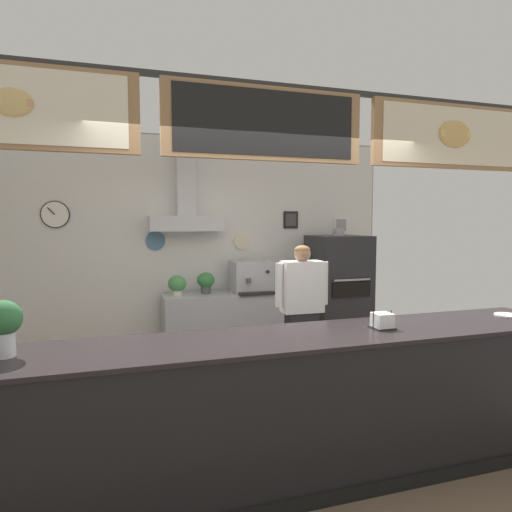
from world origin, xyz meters
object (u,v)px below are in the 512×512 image
Objects in this scene: pizza_oven at (338,295)px; espresso_machine at (251,277)px; shop_worker at (302,316)px; potted_thyme at (291,278)px; potted_sage at (177,284)px; napkin_holder at (382,321)px; basil_vase at (3,325)px; condiment_plate at (507,315)px; potted_oregano at (206,281)px.

pizza_oven reaches higher than espresso_machine.
shop_worker is 3.09× the size of espresso_machine.
potted_thyme is 1.16× the size of potted_sage.
basil_vase reaches higher than napkin_holder.
napkin_holder reaches higher than condiment_plate.
shop_worker reaches higher than basil_vase.
condiment_plate is (1.46, -2.70, -0.05)m from espresso_machine.
pizza_oven is 6.29× the size of potted_oregano.
potted_oregano is at bearing 105.87° from napkin_holder.
potted_thyme is at bearing 82.24° from napkin_holder.
potted_sage is at bearing 176.24° from pizza_oven.
basil_vase is at bearing 179.97° from condiment_plate.
shop_worker is at bearing 134.03° from condiment_plate.
potted_thyme is at bearing 166.81° from pizza_oven.
espresso_machine reaches higher than potted_thyme.
potted_oregano is 3.26m from basil_vase.
potted_thyme is 3.99m from basil_vase.
potted_thyme is 0.88× the size of basil_vase.
basil_vase is at bearing -130.82° from espresso_machine.
pizza_oven reaches higher than potted_oregano.
potted_sage is at bearing 112.96° from napkin_holder.
potted_sage is 1.58× the size of napkin_holder.
shop_worker is 2.85m from basil_vase.
potted_sage is at bearing -179.73° from potted_thyme.
shop_worker reaches higher than condiment_plate.
napkin_holder is (0.04, -1.41, 0.25)m from shop_worker.
napkin_holder is (-1.03, -2.63, 0.28)m from pizza_oven.
potted_sage is at bearing 63.59° from basil_vase.
pizza_oven is at bearing 95.10° from condiment_plate.
shop_worker is 1.38m from espresso_machine.
potted_oregano is (-1.83, 0.18, 0.24)m from pizza_oven.
potted_oregano is 1.72× the size of napkin_holder.
potted_oregano is at bearing 126.76° from condiment_plate.
potted_oregano is at bearing 174.41° from espresso_machine.
shop_worker reaches higher than espresso_machine.
shop_worker is at bearing -107.11° from potted_thyme.
espresso_machine is 3.21× the size of napkin_holder.
potted_sage is 3.65m from condiment_plate.
shop_worker is 1.61m from potted_oregano.
pizza_oven reaches higher than potted_thyme.
condiment_plate is (2.06, -2.76, -0.01)m from potted_oregano.
potted_oregano is 0.38m from potted_sage.
potted_thyme is 1.56m from potted_sage.
potted_thyme reaches higher than potted_sage.
pizza_oven reaches higher than condiment_plate.
shop_worker is (-1.08, -1.23, 0.02)m from pizza_oven.
shop_worker is 6.29× the size of potted_sage.
pizza_oven is 2.22m from potted_sage.
potted_sage reaches higher than condiment_plate.
potted_sage is (-1.56, -0.01, -0.02)m from potted_thyme.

